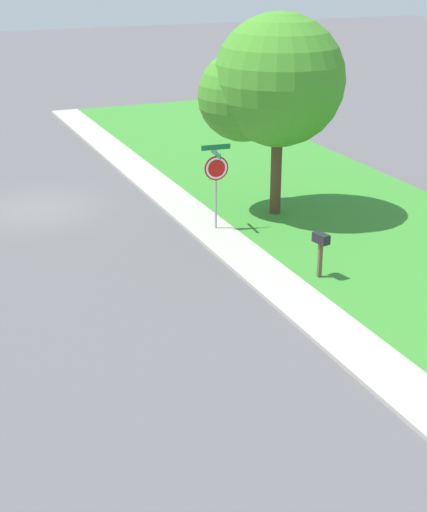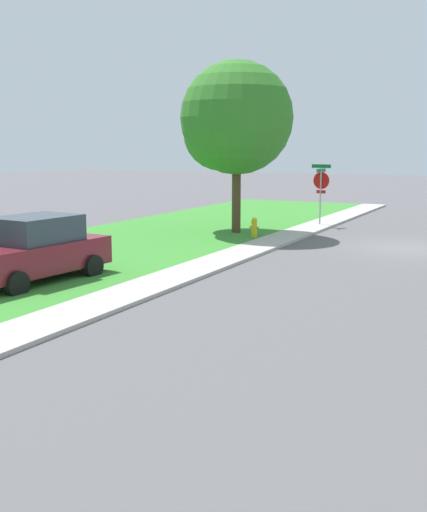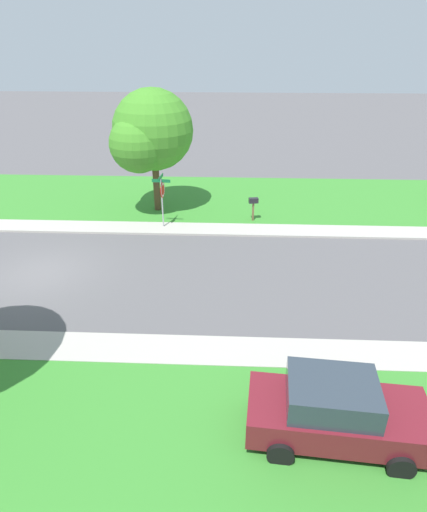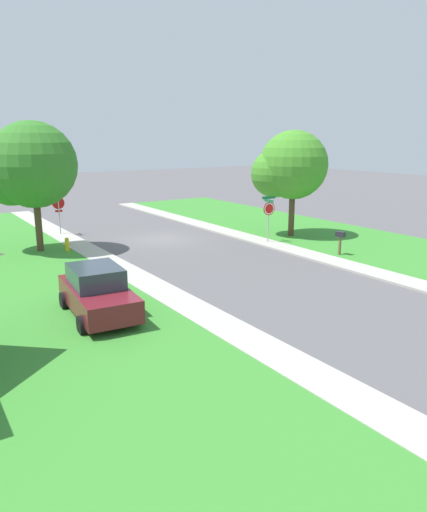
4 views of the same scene
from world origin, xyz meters
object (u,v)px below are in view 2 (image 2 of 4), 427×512
Objects in this scene: car_maroon_kerbside_mid at (33,250)px; fire_hydrant at (254,228)px; stop_sign_near_corner at (321,184)px; tree_sidewalk_far at (233,122)px.

car_maroon_kerbside_mid reaches higher than fire_hydrant.
stop_sign_near_corner is 0.62× the size of car_maroon_kerbside_mid.
car_maroon_kerbside_mid is at bearing 87.05° from tree_sidewalk_far.
tree_sidewalk_far is at bearing -92.95° from car_maroon_kerbside_mid.
fire_hydrant is (1.10, 5.04, -1.44)m from stop_sign_near_corner.
stop_sign_near_corner reaches higher than fire_hydrant.
stop_sign_near_corner is 0.40× the size of tree_sidewalk_far.
tree_sidewalk_far reaches higher than car_maroon_kerbside_mid.
fire_hydrant is at bearing 143.21° from tree_sidewalk_far.
fire_hydrant is (-2.02, -10.14, -0.44)m from car_maroon_kerbside_mid.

